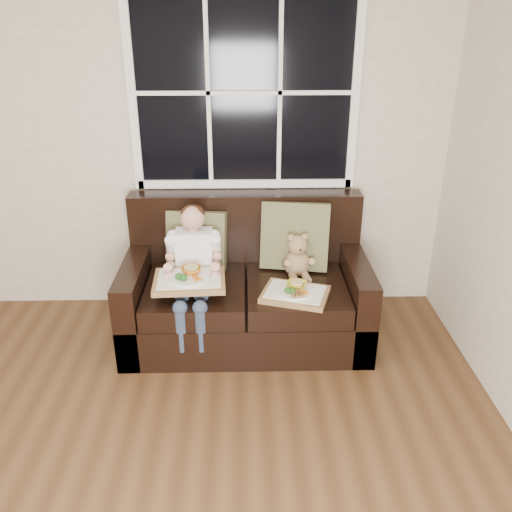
{
  "coord_description": "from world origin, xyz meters",
  "views": [
    {
      "loc": [
        0.74,
        -1.43,
        2.19
      ],
      "look_at": [
        0.82,
        1.85,
        0.68
      ],
      "focal_mm": 38.0,
      "sensor_mm": 36.0,
      "label": 1
    }
  ],
  "objects_px": {
    "loveseat": "(246,293)",
    "tray_right": "(295,293)",
    "tray_left": "(189,279)",
    "teddy_bear": "(297,258)",
    "child": "(193,260)"
  },
  "relations": [
    {
      "from": "child",
      "to": "tray_left",
      "type": "relative_size",
      "value": 1.73
    },
    {
      "from": "child",
      "to": "tray_right",
      "type": "height_order",
      "value": "child"
    },
    {
      "from": "loveseat",
      "to": "tray_right",
      "type": "distance_m",
      "value": 0.48
    },
    {
      "from": "teddy_bear",
      "to": "tray_left",
      "type": "height_order",
      "value": "teddy_bear"
    },
    {
      "from": "tray_right",
      "to": "tray_left",
      "type": "bearing_deg",
      "value": -163.77
    },
    {
      "from": "loveseat",
      "to": "tray_right",
      "type": "bearing_deg",
      "value": -44.02
    },
    {
      "from": "loveseat",
      "to": "tray_right",
      "type": "relative_size",
      "value": 3.4
    },
    {
      "from": "loveseat",
      "to": "teddy_bear",
      "type": "xyz_separation_m",
      "value": [
        0.36,
        0.01,
        0.27
      ]
    },
    {
      "from": "loveseat",
      "to": "teddy_bear",
      "type": "bearing_deg",
      "value": 0.97
    },
    {
      "from": "child",
      "to": "tray_left",
      "type": "distance_m",
      "value": 0.19
    },
    {
      "from": "teddy_bear",
      "to": "tray_right",
      "type": "xyz_separation_m",
      "value": [
        -0.04,
        -0.32,
        -0.1
      ]
    },
    {
      "from": "loveseat",
      "to": "child",
      "type": "bearing_deg",
      "value": -161.69
    },
    {
      "from": "child",
      "to": "teddy_bear",
      "type": "xyz_separation_m",
      "value": [
        0.72,
        0.12,
        -0.06
      ]
    },
    {
      "from": "child",
      "to": "tray_right",
      "type": "distance_m",
      "value": 0.72
    },
    {
      "from": "tray_right",
      "to": "child",
      "type": "bearing_deg",
      "value": -178.29
    }
  ]
}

